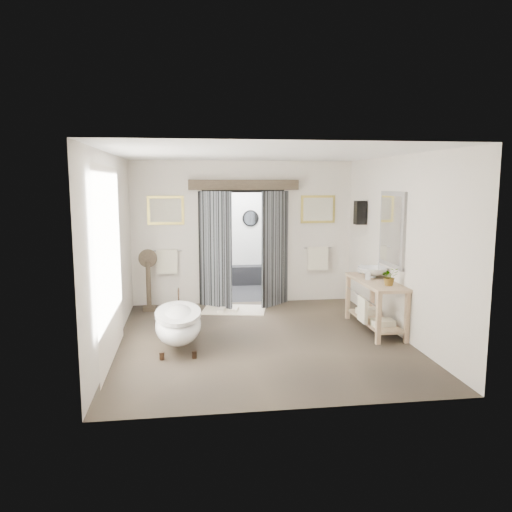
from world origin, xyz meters
name	(u,v)px	position (x,y,z in m)	size (l,w,h in m)	color
ground_plane	(261,339)	(0.00, 0.00, 0.00)	(5.00, 5.00, 0.00)	brown
room_shell	(260,223)	(-0.04, -0.12, 1.86)	(4.52, 5.02, 2.91)	beige
shower_room	(236,249)	(0.00, 3.99, 0.91)	(2.22, 2.01, 2.51)	black
back_wall_dressing	(244,228)	(0.00, 2.32, 1.56)	(3.82, 0.68, 2.52)	black
clawfoot_tub	(178,323)	(-1.29, -0.19, 0.37)	(0.69, 1.54, 0.75)	#3B291D
vanity	(374,301)	(1.95, 0.24, 0.51)	(0.57, 1.60, 0.85)	tan
pedestal_mirror	(149,284)	(-1.90, 2.07, 0.52)	(0.36, 0.23, 1.20)	brown
rug	(234,310)	(-0.26, 1.87, 0.01)	(1.20, 0.80, 0.01)	beige
slippers	(228,310)	(-0.38, 1.76, 0.04)	(0.44, 0.30, 0.05)	beige
basin	(373,272)	(2.01, 0.50, 0.94)	(0.52, 0.52, 0.18)	white
plant	(390,277)	(2.03, -0.19, 1.00)	(0.26, 0.23, 0.29)	gray
soap_bottle_a	(368,274)	(1.86, 0.32, 0.94)	(0.08, 0.09, 0.19)	gray
soap_bottle_b	(361,269)	(1.95, 0.90, 0.94)	(0.14, 0.14, 0.17)	gray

